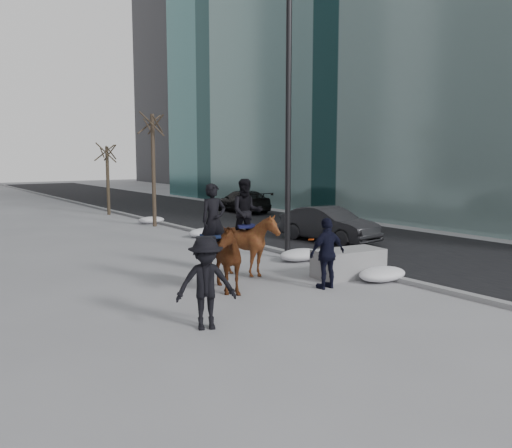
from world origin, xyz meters
TOP-DOWN VIEW (x-y plane):
  - ground at (0.00, 0.00)m, footprint 120.00×120.00m
  - road at (7.00, 10.00)m, footprint 8.00×90.00m
  - curb at (3.00, 10.00)m, footprint 0.25×90.00m
  - planter at (2.31, 0.16)m, footprint 1.98×1.14m
  - car_near at (5.96, 4.93)m, footprint 1.91×4.16m
  - car_far at (9.15, 15.73)m, footprint 2.02×4.44m
  - tree_near at (2.40, 12.81)m, footprint 1.20×1.20m
  - tree_far at (2.40, 18.83)m, footprint 1.20×1.20m
  - mounted_left at (-1.38, 0.88)m, footprint 1.02×2.05m
  - mounted_right at (0.19, 1.81)m, footprint 1.92×2.00m
  - feeder at (0.98, -0.44)m, footprint 1.05×0.88m
  - camera_crew at (-3.01, -1.48)m, footprint 1.30×1.03m
  - lamppost at (2.60, 3.47)m, footprint 0.25×3.08m
  - snow_piles at (2.70, 5.55)m, footprint 1.45×15.43m

SIDE VIEW (x-z plane):
  - ground at x=0.00m, z-range 0.00..0.00m
  - road at x=7.00m, z-range 0.00..0.01m
  - curb at x=3.00m, z-range 0.00..0.12m
  - snow_piles at x=2.70m, z-range 0.00..0.36m
  - planter at x=2.31m, z-range 0.00..0.75m
  - car_far at x=9.15m, z-range 0.00..1.26m
  - car_near at x=5.96m, z-range 0.00..1.32m
  - feeder at x=0.98m, z-range 0.00..1.76m
  - camera_crew at x=-3.01m, z-range 0.01..1.76m
  - mounted_left at x=-1.38m, z-range -0.33..2.26m
  - mounted_right at x=0.19m, z-range -0.26..2.37m
  - tree_far at x=2.40m, z-range 0.00..4.14m
  - tree_near at x=2.40m, z-range 0.00..5.67m
  - lamppost at x=2.60m, z-range 0.45..9.54m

